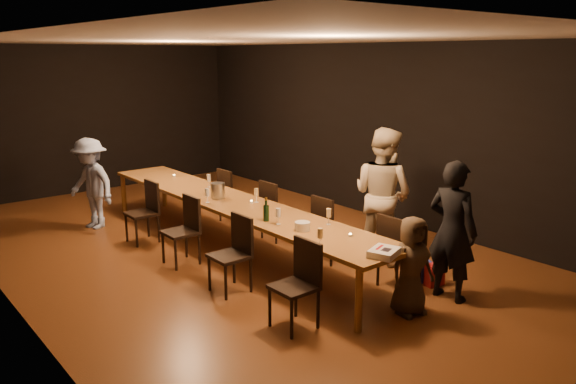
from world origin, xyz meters
TOP-DOWN VIEW (x-y plane):
  - ground at (0.00, 0.00)m, footprint 10.00×10.00m
  - room_shell at (0.00, 0.00)m, footprint 6.04×10.04m
  - table at (0.00, 0.00)m, footprint 0.90×6.00m
  - chair_right_0 at (0.85, -2.40)m, footprint 0.42×0.42m
  - chair_right_1 at (0.85, -1.20)m, footprint 0.42×0.42m
  - chair_right_2 at (0.85, 0.00)m, footprint 0.42×0.42m
  - chair_right_3 at (0.85, 1.20)m, footprint 0.42×0.42m
  - chair_left_0 at (-0.85, -2.40)m, footprint 0.42×0.42m
  - chair_left_1 at (-0.85, -1.20)m, footprint 0.42×0.42m
  - chair_left_2 at (-0.85, 0.00)m, footprint 0.42×0.42m
  - chair_left_3 at (-0.85, 1.20)m, footprint 0.42×0.42m
  - woman_birthday at (1.04, -2.99)m, footprint 0.45×0.64m
  - woman_tan at (1.42, -1.60)m, footprint 0.79×0.97m
  - man_blue at (-1.15, 2.39)m, footprint 0.81×1.09m
  - child at (0.36, -2.96)m, footprint 0.60×0.44m
  - gift_bag_red at (1.21, -2.67)m, footprint 0.25×0.16m
  - gift_bag_blue at (1.20, -2.49)m, footprint 0.25×0.21m
  - birthday_cake at (-0.04, -2.90)m, footprint 0.40×0.36m
  - plate_stack at (-0.12, -1.69)m, footprint 0.24×0.24m
  - champagne_bottle at (-0.22, -1.11)m, footprint 0.08×0.08m
  - ice_bucket at (-0.06, 0.27)m, footprint 0.22×0.22m
  - wineglass_0 at (-0.35, -2.25)m, footprint 0.06×0.06m
  - wineglass_1 at (0.28, -1.72)m, footprint 0.06×0.06m
  - wineglass_2 at (-0.19, -1.32)m, footprint 0.06×0.06m
  - wineglass_3 at (0.23, -0.29)m, footprint 0.06×0.06m
  - wineglass_4 at (-0.32, 0.15)m, footprint 0.06×0.06m
  - wineglass_5 at (0.21, 0.96)m, footprint 0.06×0.06m
  - tealight_near at (0.15, -2.23)m, footprint 0.05×0.05m
  - tealight_mid at (0.15, -0.27)m, footprint 0.05×0.05m
  - tealight_far at (0.15, 2.00)m, footprint 0.05×0.05m

SIDE VIEW (x-z plane):
  - ground at x=0.00m, z-range 0.00..0.00m
  - gift_bag_blue at x=1.20m, z-range 0.00..0.27m
  - gift_bag_red at x=1.21m, z-range 0.00..0.28m
  - chair_right_0 at x=0.85m, z-range 0.00..0.93m
  - chair_right_1 at x=0.85m, z-range 0.00..0.93m
  - chair_right_2 at x=0.85m, z-range 0.00..0.93m
  - chair_right_3 at x=0.85m, z-range 0.00..0.93m
  - chair_left_0 at x=-0.85m, z-range 0.00..0.93m
  - chair_left_1 at x=-0.85m, z-range 0.00..0.93m
  - chair_left_2 at x=-0.85m, z-range 0.00..0.93m
  - chair_left_3 at x=-0.85m, z-range 0.00..0.93m
  - child at x=0.36m, z-range 0.00..1.12m
  - table at x=0.00m, z-range 0.33..1.08m
  - man_blue at x=-1.15m, z-range 0.00..1.50m
  - tealight_near at x=0.15m, z-range 0.75..0.78m
  - tealight_mid at x=0.15m, z-range 0.75..0.78m
  - tealight_far at x=0.15m, z-range 0.75..0.78m
  - birthday_cake at x=-0.04m, z-range 0.75..0.83m
  - plate_stack at x=-0.12m, z-range 0.75..0.85m
  - woman_birthday at x=1.04m, z-range 0.00..1.66m
  - wineglass_0 at x=-0.35m, z-range 0.75..0.96m
  - wineglass_1 at x=0.28m, z-range 0.75..0.96m
  - wineglass_2 at x=-0.19m, z-range 0.75..0.96m
  - wineglass_3 at x=0.23m, z-range 0.75..0.96m
  - wineglass_4 at x=-0.32m, z-range 0.75..0.96m
  - wineglass_5 at x=0.21m, z-range 0.75..0.96m
  - ice_bucket at x=-0.06m, z-range 0.75..0.98m
  - champagne_bottle at x=-0.22m, z-range 0.75..1.06m
  - woman_tan at x=1.42m, z-range 0.00..1.86m
  - room_shell at x=0.00m, z-range 0.57..3.59m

